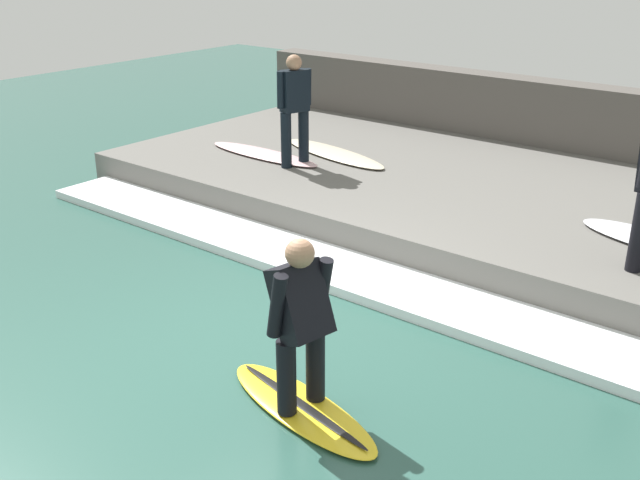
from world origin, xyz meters
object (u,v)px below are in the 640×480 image
object	(u,v)px
surfboard_spare	(263,154)
surfer_riding	(301,317)
surfer_waiting_far	(294,105)
surfboard_waiting_far	(334,153)
surfboard_riding	(302,408)

from	to	relation	value
surfboard_spare	surfer_riding	bearing A→B (deg)	-134.63
surfer_waiting_far	surfer_riding	bearing A→B (deg)	-139.20
surfer_riding	surfboard_waiting_far	distance (m)	5.82
surfboard_waiting_far	surfboard_spare	xyz separation A→B (m)	(-0.67, 0.79, 0.00)
surfboard_riding	surfboard_waiting_far	bearing A→B (deg)	35.08
surfboard_riding	surfer_waiting_far	bearing A→B (deg)	40.80
surfboard_riding	surfboard_waiting_far	size ratio (longest dim) A/B	0.79
surfboard_riding	surfer_waiting_far	world-z (taller)	surfer_waiting_far
surfer_waiting_far	surfboard_spare	bearing A→B (deg)	82.13
surfboard_riding	surfboard_spare	bearing A→B (deg)	45.37
surfboard_waiting_far	surfboard_spare	distance (m)	1.04
surfer_riding	surfer_waiting_far	distance (m)	5.27
surfboard_riding	surfboard_spare	distance (m)	5.81
surfboard_riding	surfboard_waiting_far	distance (m)	5.82
surfboard_spare	surfboard_waiting_far	bearing A→B (deg)	-49.63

